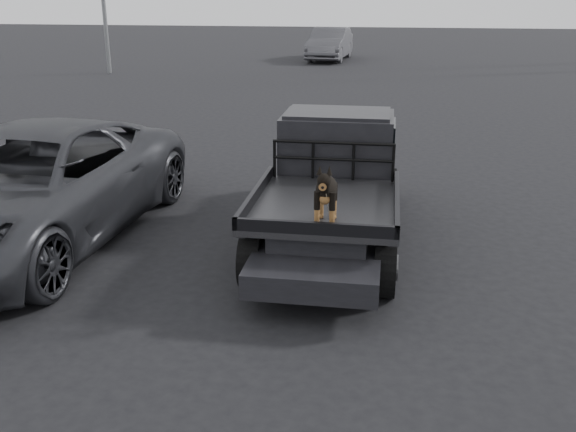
% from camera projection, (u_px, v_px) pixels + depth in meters
% --- Properties ---
extents(ground, '(120.00, 120.00, 0.00)m').
position_uv_depth(ground, '(315.00, 295.00, 7.98)').
color(ground, black).
rests_on(ground, ground).
extents(flatbed_ute, '(2.00, 5.40, 0.92)m').
position_uv_depth(flatbed_ute, '(331.00, 212.00, 9.53)').
color(flatbed_ute, black).
rests_on(flatbed_ute, ground).
extents(ute_cab, '(1.72, 1.30, 0.88)m').
position_uv_depth(ute_cab, '(338.00, 139.00, 10.12)').
color(ute_cab, black).
rests_on(ute_cab, flatbed_ute).
extents(headache_rack, '(1.80, 0.08, 0.55)m').
position_uv_depth(headache_rack, '(333.00, 161.00, 9.47)').
color(headache_rack, black).
rests_on(headache_rack, flatbed_ute).
extents(dog, '(0.32, 0.60, 0.74)m').
position_uv_depth(dog, '(326.00, 194.00, 7.65)').
color(dog, black).
rests_on(dog, flatbed_ute).
extents(parked_suv, '(3.15, 6.27, 1.70)m').
position_uv_depth(parked_suv, '(30.00, 187.00, 9.41)').
color(parked_suv, '#323339').
rests_on(parked_suv, ground).
extents(distant_car_a, '(2.14, 5.21, 1.68)m').
position_uv_depth(distant_car_a, '(330.00, 44.00, 34.14)').
color(distant_car_a, '#4A4A4F').
rests_on(distant_car_a, ground).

